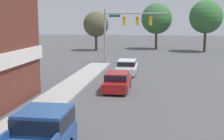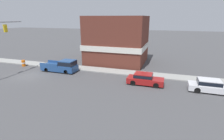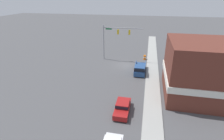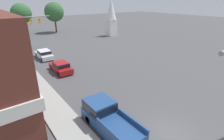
# 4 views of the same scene
# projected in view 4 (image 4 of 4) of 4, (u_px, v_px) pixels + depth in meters

# --- Properties ---
(ground_plane) EXTENTS (200.00, 200.00, 0.00)m
(ground_plane) POSITION_uv_depth(u_px,v_px,m) (169.00, 133.00, 12.85)
(ground_plane) COLOR #4C4C4F
(far_signal_assembly) EXTENTS (7.60, 0.49, 6.58)m
(far_signal_assembly) POSITION_uv_depth(u_px,v_px,m) (24.00, 24.00, 32.23)
(far_signal_assembly) COLOR gray
(far_signal_assembly) RESTS_ON ground
(car_lead) EXTENTS (1.78, 4.43, 1.41)m
(car_lead) POSITION_uv_depth(u_px,v_px,m) (61.00, 67.00, 23.38)
(car_lead) COLOR black
(car_lead) RESTS_ON ground
(car_second_ahead) EXTENTS (1.80, 4.77, 1.44)m
(car_second_ahead) POSITION_uv_depth(u_px,v_px,m) (44.00, 54.00, 28.78)
(car_second_ahead) COLOR black
(car_second_ahead) RESTS_ON ground
(pickup_truck_parked) EXTENTS (2.05, 5.49, 1.86)m
(pickup_truck_parked) POSITION_uv_depth(u_px,v_px,m) (107.00, 117.00, 13.12)
(pickup_truck_parked) COLOR black
(pickup_truck_parked) RESTS_ON ground
(church_steeple) EXTENTS (2.52, 2.52, 9.54)m
(church_steeple) POSITION_uv_depth(u_px,v_px,m) (111.00, 16.00, 45.36)
(church_steeple) COLOR white
(church_steeple) RESTS_ON ground
(backdrop_tree_left_mid) EXTENTS (5.47, 5.47, 8.23)m
(backdrop_tree_left_mid) POSITION_uv_depth(u_px,v_px,m) (21.00, 14.00, 48.24)
(backdrop_tree_left_mid) COLOR #4C3823
(backdrop_tree_left_mid) RESTS_ON ground
(backdrop_tree_center) EXTENTS (5.42, 5.42, 8.49)m
(backdrop_tree_center) POSITION_uv_depth(u_px,v_px,m) (54.00, 12.00, 49.92)
(backdrop_tree_center) COLOR #4C3823
(backdrop_tree_center) RESTS_ON ground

